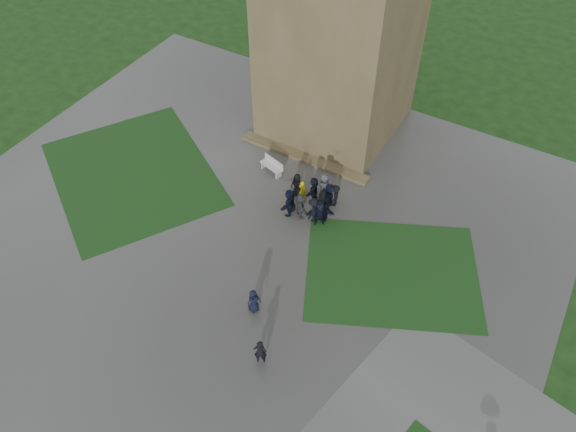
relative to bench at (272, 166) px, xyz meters
The scene contains 9 objects.
ground 8.63m from the bench, 82.83° to the right, with size 120.00×120.00×0.00m, color black.
plaza 6.65m from the bench, 80.67° to the right, with size 34.00×34.00×0.02m, color #3B3B39.
lawn_inset_left 8.72m from the bench, 148.53° to the right, with size 11.00×9.00×0.01m, color #123311.
lawn_inset_right 10.22m from the bench, 20.32° to the right, with size 9.00×7.00×0.01m, color #123311.
tower_plinth 2.35m from the bench, 62.39° to the left, with size 9.00×0.80×0.22m, color brown.
bench is the anchor object (origin of this frame).
visitor_cluster 4.09m from the bench, 23.89° to the right, with size 3.50×3.42×2.63m.
pedestrian_mid 10.27m from the bench, 63.75° to the right, with size 0.73×0.50×1.49m, color black.
pedestrian_near 13.07m from the bench, 61.06° to the right, with size 0.59×0.39×1.62m, color black.
Camera 1 is at (12.87, -13.46, 23.69)m, focal length 35.00 mm.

